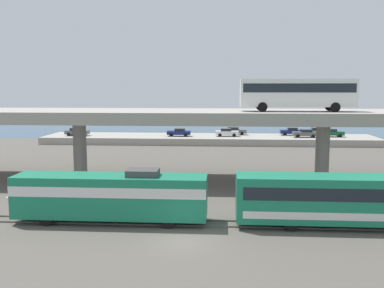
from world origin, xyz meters
The scene contains 16 objects.
ground_plane centered at (0.00, 0.00, 0.00)m, with size 260.00×260.00×0.00m, color #565149.
rail_strip_near centered at (0.00, 3.27, 0.06)m, with size 110.00×0.12×0.12m, color #59544C.
rail_strip_far centered at (0.00, 4.73, 0.06)m, with size 110.00×0.12×0.12m, color #59544C.
train_locomotive centered at (-6.68, 4.00, 2.19)m, with size 15.87×3.04×4.18m.
highway_overpass centered at (0.00, 20.00, 7.08)m, with size 96.00×10.97×7.89m.
transit_bus_on_overpass centered at (10.47, 18.85, 9.95)m, with size 12.00×2.68×3.40m.
pier_parking_lot centered at (0.00, 55.00, 0.64)m, with size 62.69×10.79×1.29m, color #9E998E.
parked_car_0 centered at (17.92, 53.76, 2.06)m, with size 4.46×1.86×1.50m.
parked_car_1 centered at (-25.35, 53.68, 2.06)m, with size 4.43×1.95×1.50m.
parked_car_2 centered at (3.41, 54.47, 2.06)m, with size 4.30×1.85×1.50m.
parked_car_3 centered at (20.65, 57.65, 2.06)m, with size 4.29×1.97×1.50m.
parked_car_4 centered at (23.11, 55.00, 2.06)m, with size 4.16×1.91×1.50m.
parked_car_5 centered at (4.87, 57.55, 2.06)m, with size 4.70×1.86×1.50m.
parked_car_6 centered at (15.96, 57.35, 2.06)m, with size 4.19×1.86×1.50m.
parked_car_7 centered at (-5.63, 54.07, 2.06)m, with size 4.41×2.00×1.50m.
harbor_water centered at (0.00, 78.00, 0.00)m, with size 140.00×36.00×0.01m, color #2D5170.
Camera 1 is at (2.66, -28.59, 10.31)m, focal length 41.10 mm.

